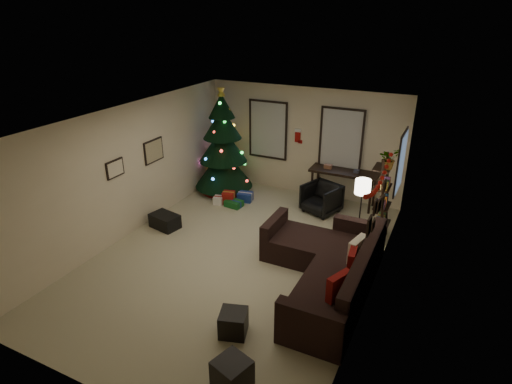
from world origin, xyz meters
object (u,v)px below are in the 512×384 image
at_px(sofa, 328,269).
at_px(bookshelf, 383,200).
at_px(christmas_tree, 223,149).
at_px(desk_chair, 321,198).
at_px(desk, 344,175).

distance_m(sofa, bookshelf, 2.12).
distance_m(christmas_tree, bookshelf, 4.24).
distance_m(christmas_tree, desk_chair, 2.80).
relative_size(christmas_tree, desk_chair, 3.93).
xyz_separation_m(sofa, desk_chair, (-0.98, 2.64, 0.05)).
height_order(desk, desk_chair, desk).
bearing_deg(desk, sofa, -78.70).
relative_size(sofa, desk_chair, 4.30).
bearing_deg(bookshelf, sofa, -103.95).
bearing_deg(desk, bookshelf, -48.92).
height_order(sofa, desk_chair, sofa).
relative_size(desk, bookshelf, 0.89).
height_order(sofa, bookshelf, bookshelf).
bearing_deg(sofa, bookshelf, 76.05).
bearing_deg(christmas_tree, desk, 9.69).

